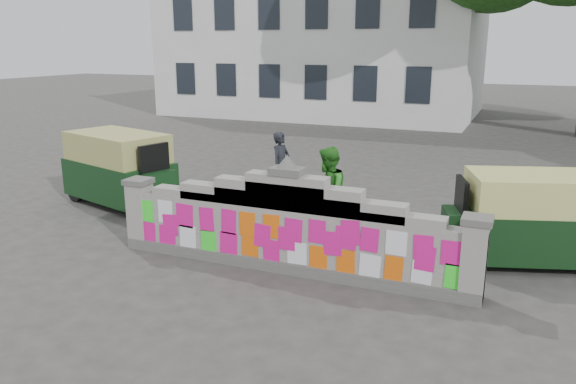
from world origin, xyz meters
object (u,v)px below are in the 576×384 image
(pedestrian, at_px, (328,193))
(cyclist_rider, at_px, (281,176))
(rickshaw_left, at_px, (121,168))
(cyclist_bike, at_px, (281,189))
(rickshaw_right, at_px, (531,218))

(pedestrian, bearing_deg, cyclist_rider, -140.61)
(cyclist_rider, distance_m, rickshaw_left, 3.85)
(pedestrian, xyz_separation_m, rickshaw_left, (-5.35, 0.39, -0.02))
(cyclist_bike, relative_size, cyclist_rider, 1.12)
(cyclist_bike, xyz_separation_m, rickshaw_right, (5.39, -1.41, 0.37))
(rickshaw_right, bearing_deg, cyclist_bike, -32.60)
(cyclist_bike, xyz_separation_m, rickshaw_left, (-3.66, -1.18, 0.43))
(pedestrian, xyz_separation_m, rickshaw_right, (3.70, 0.15, -0.09))
(cyclist_bike, relative_size, pedestrian, 0.95)
(rickshaw_left, bearing_deg, cyclist_bike, 34.19)
(cyclist_rider, height_order, pedestrian, pedestrian)
(rickshaw_left, bearing_deg, rickshaw_right, 14.93)
(cyclist_bike, height_order, rickshaw_left, rickshaw_left)
(cyclist_rider, relative_size, rickshaw_left, 0.49)
(cyclist_bike, height_order, rickshaw_right, rickshaw_right)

